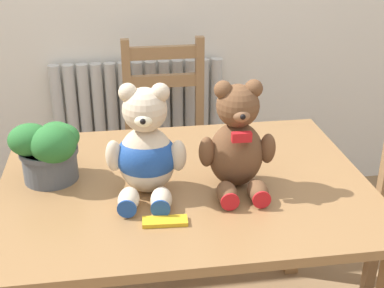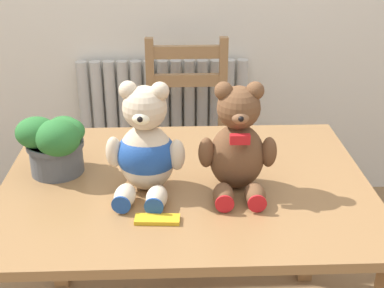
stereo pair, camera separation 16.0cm
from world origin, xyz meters
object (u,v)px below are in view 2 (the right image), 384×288
teddy_bear_left (146,149)px  wooden_chair_behind (188,142)px  teddy_bear_right (238,145)px  potted_plant (55,142)px  chocolate_bar (157,219)px

teddy_bear_left → wooden_chair_behind: bearing=-91.7°
teddy_bear_right → potted_plant: size_ratio=1.59×
wooden_chair_behind → teddy_bear_left: teddy_bear_left is taller
wooden_chair_behind → potted_plant: wooden_chair_behind is taller
teddy_bear_left → potted_plant: teddy_bear_left is taller
potted_plant → chocolate_bar: bearing=-42.3°
potted_plant → chocolate_bar: potted_plant is taller
chocolate_bar → teddy_bear_right: bearing=36.5°
wooden_chair_behind → chocolate_bar: bearing=83.6°
wooden_chair_behind → teddy_bear_left: 0.98m
teddy_bear_left → potted_plant: bearing=-13.6°
wooden_chair_behind → chocolate_bar: (-0.12, -1.07, 0.25)m
teddy_bear_left → chocolate_bar: (0.03, -0.18, -0.13)m
teddy_bear_left → teddy_bear_right: 0.28m
chocolate_bar → wooden_chair_behind: bearing=83.6°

